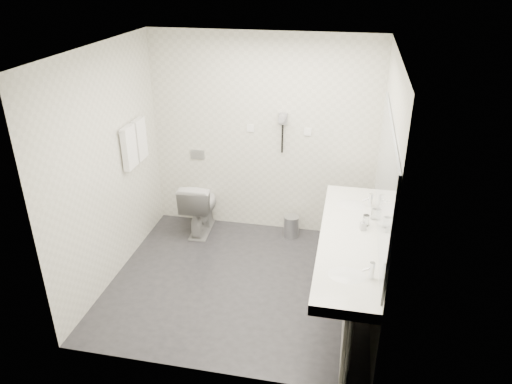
# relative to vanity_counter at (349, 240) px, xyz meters

# --- Properties ---
(floor) EXTENTS (2.80, 2.80, 0.00)m
(floor) POSITION_rel_vanity_counter_xyz_m (-1.12, 0.20, -0.80)
(floor) COLOR #29282D
(floor) RESTS_ON ground
(ceiling) EXTENTS (2.80, 2.80, 0.00)m
(ceiling) POSITION_rel_vanity_counter_xyz_m (-1.12, 0.20, 1.70)
(ceiling) COLOR white
(ceiling) RESTS_ON wall_back
(wall_back) EXTENTS (2.80, 0.00, 2.80)m
(wall_back) POSITION_rel_vanity_counter_xyz_m (-1.12, 1.50, 0.45)
(wall_back) COLOR silver
(wall_back) RESTS_ON floor
(wall_front) EXTENTS (2.80, 0.00, 2.80)m
(wall_front) POSITION_rel_vanity_counter_xyz_m (-1.12, -1.10, 0.45)
(wall_front) COLOR silver
(wall_front) RESTS_ON floor
(wall_left) EXTENTS (0.00, 2.60, 2.60)m
(wall_left) POSITION_rel_vanity_counter_xyz_m (-2.52, 0.20, 0.45)
(wall_left) COLOR silver
(wall_left) RESTS_ON floor
(wall_right) EXTENTS (0.00, 2.60, 2.60)m
(wall_right) POSITION_rel_vanity_counter_xyz_m (0.27, 0.20, 0.45)
(wall_right) COLOR silver
(wall_right) RESTS_ON floor
(vanity_counter) EXTENTS (0.55, 2.20, 0.10)m
(vanity_counter) POSITION_rel_vanity_counter_xyz_m (0.00, 0.00, 0.00)
(vanity_counter) COLOR white
(vanity_counter) RESTS_ON floor
(vanity_panel) EXTENTS (0.03, 2.15, 0.75)m
(vanity_panel) POSITION_rel_vanity_counter_xyz_m (0.02, 0.00, -0.42)
(vanity_panel) COLOR gray
(vanity_panel) RESTS_ON floor
(vanity_post_near) EXTENTS (0.06, 0.06, 0.75)m
(vanity_post_near) POSITION_rel_vanity_counter_xyz_m (0.05, -1.04, -0.42)
(vanity_post_near) COLOR silver
(vanity_post_near) RESTS_ON floor
(vanity_post_far) EXTENTS (0.06, 0.06, 0.75)m
(vanity_post_far) POSITION_rel_vanity_counter_xyz_m (0.05, 1.04, -0.42)
(vanity_post_far) COLOR silver
(vanity_post_far) RESTS_ON floor
(mirror) EXTENTS (0.02, 2.20, 1.05)m
(mirror) POSITION_rel_vanity_counter_xyz_m (0.26, 0.00, 0.65)
(mirror) COLOR #B2BCC6
(mirror) RESTS_ON wall_right
(basin_near) EXTENTS (0.40, 0.31, 0.05)m
(basin_near) POSITION_rel_vanity_counter_xyz_m (0.00, -0.65, 0.04)
(basin_near) COLOR white
(basin_near) RESTS_ON vanity_counter
(basin_far) EXTENTS (0.40, 0.31, 0.05)m
(basin_far) POSITION_rel_vanity_counter_xyz_m (0.00, 0.65, 0.04)
(basin_far) COLOR white
(basin_far) RESTS_ON vanity_counter
(faucet_near) EXTENTS (0.04, 0.04, 0.15)m
(faucet_near) POSITION_rel_vanity_counter_xyz_m (0.19, -0.65, 0.12)
(faucet_near) COLOR silver
(faucet_near) RESTS_ON vanity_counter
(faucet_far) EXTENTS (0.04, 0.04, 0.15)m
(faucet_far) POSITION_rel_vanity_counter_xyz_m (0.19, 0.65, 0.12)
(faucet_far) COLOR silver
(faucet_far) RESTS_ON vanity_counter
(soap_bottle_a) EXTENTS (0.07, 0.07, 0.12)m
(soap_bottle_a) POSITION_rel_vanity_counter_xyz_m (0.12, 0.14, 0.11)
(soap_bottle_a) COLOR white
(soap_bottle_a) RESTS_ON vanity_counter
(glass_left) EXTENTS (0.07, 0.07, 0.11)m
(glass_left) POSITION_rel_vanity_counter_xyz_m (0.15, 0.23, 0.11)
(glass_left) COLOR silver
(glass_left) RESTS_ON vanity_counter
(glass_right) EXTENTS (0.08, 0.08, 0.11)m
(glass_right) POSITION_rel_vanity_counter_xyz_m (0.23, 0.38, 0.11)
(glass_right) COLOR silver
(glass_right) RESTS_ON vanity_counter
(toilet) EXTENTS (0.44, 0.73, 0.72)m
(toilet) POSITION_rel_vanity_counter_xyz_m (-1.88, 1.21, -0.44)
(toilet) COLOR white
(toilet) RESTS_ON floor
(flush_plate) EXTENTS (0.18, 0.02, 0.12)m
(flush_plate) POSITION_rel_vanity_counter_xyz_m (-1.98, 1.49, 0.15)
(flush_plate) COLOR #B2B5BA
(flush_plate) RESTS_ON wall_back
(pedal_bin) EXTENTS (0.21, 0.21, 0.27)m
(pedal_bin) POSITION_rel_vanity_counter_xyz_m (-0.71, 1.29, -0.67)
(pedal_bin) COLOR #B2B5BA
(pedal_bin) RESTS_ON floor
(bin_lid) EXTENTS (0.19, 0.19, 0.02)m
(bin_lid) POSITION_rel_vanity_counter_xyz_m (-0.71, 1.29, -0.52)
(bin_lid) COLOR #B2B5BA
(bin_lid) RESTS_ON pedal_bin
(towel_rail) EXTENTS (0.02, 0.62, 0.02)m
(towel_rail) POSITION_rel_vanity_counter_xyz_m (-2.47, 0.75, 0.75)
(towel_rail) COLOR silver
(towel_rail) RESTS_ON wall_left
(towel_near) EXTENTS (0.07, 0.24, 0.48)m
(towel_near) POSITION_rel_vanity_counter_xyz_m (-2.46, 0.61, 0.53)
(towel_near) COLOR white
(towel_near) RESTS_ON towel_rail
(towel_far) EXTENTS (0.07, 0.24, 0.48)m
(towel_far) POSITION_rel_vanity_counter_xyz_m (-2.46, 0.89, 0.53)
(towel_far) COLOR white
(towel_far) RESTS_ON towel_rail
(dryer_cradle) EXTENTS (0.10, 0.04, 0.14)m
(dryer_cradle) POSITION_rel_vanity_counter_xyz_m (-0.88, 1.47, 0.70)
(dryer_cradle) COLOR gray
(dryer_cradle) RESTS_ON wall_back
(dryer_barrel) EXTENTS (0.08, 0.14, 0.08)m
(dryer_barrel) POSITION_rel_vanity_counter_xyz_m (-0.88, 1.40, 0.73)
(dryer_barrel) COLOR gray
(dryer_barrel) RESTS_ON dryer_cradle
(dryer_cord) EXTENTS (0.02, 0.02, 0.35)m
(dryer_cord) POSITION_rel_vanity_counter_xyz_m (-0.88, 1.46, 0.45)
(dryer_cord) COLOR black
(dryer_cord) RESTS_ON dryer_cradle
(switch_plate_a) EXTENTS (0.09, 0.02, 0.09)m
(switch_plate_a) POSITION_rel_vanity_counter_xyz_m (-1.27, 1.49, 0.55)
(switch_plate_a) COLOR white
(switch_plate_a) RESTS_ON wall_back
(switch_plate_b) EXTENTS (0.09, 0.02, 0.09)m
(switch_plate_b) POSITION_rel_vanity_counter_xyz_m (-0.57, 1.49, 0.55)
(switch_plate_b) COLOR white
(switch_plate_b) RESTS_ON wall_back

